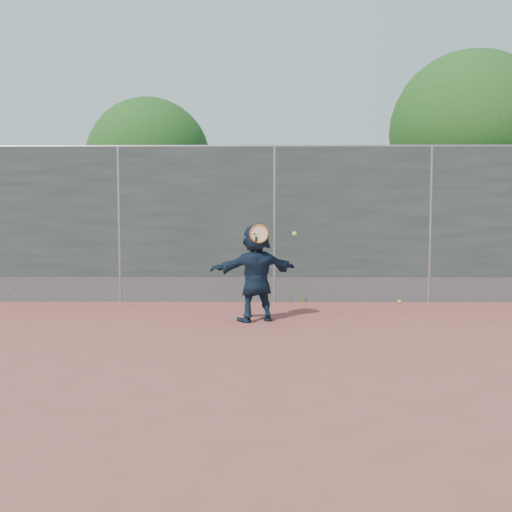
{
  "coord_description": "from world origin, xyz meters",
  "views": [
    {
      "loc": [
        -0.25,
        -7.5,
        1.7
      ],
      "look_at": [
        -0.34,
        1.51,
        1.04
      ],
      "focal_mm": 40.0,
      "sensor_mm": 36.0,
      "label": 1
    }
  ],
  "objects": [
    {
      "name": "weed_clump",
      "position": [
        0.29,
        3.38,
        0.13
      ],
      "size": [
        0.68,
        0.07,
        0.3
      ],
      "color": "#387226",
      "rests_on": "ground"
    },
    {
      "name": "tree_right",
      "position": [
        4.68,
        5.75,
        3.49
      ],
      "size": [
        3.78,
        3.6,
        5.39
      ],
      "color": "#382314",
      "rests_on": "ground"
    },
    {
      "name": "player",
      "position": [
        -0.34,
        1.51,
        0.78
      ],
      "size": [
        1.52,
        0.97,
        1.56
      ],
      "primitive_type": "imported",
      "rotation": [
        0.0,
        0.0,
        3.52
      ],
      "color": "#142439",
      "rests_on": "ground"
    },
    {
      "name": "ball_ground",
      "position": [
        2.4,
        3.35,
        0.03
      ],
      "size": [
        0.07,
        0.07,
        0.07
      ],
      "primitive_type": "sphere",
      "color": "#D5FB37",
      "rests_on": "ground"
    },
    {
      "name": "swing_action",
      "position": [
        -0.23,
        1.32,
        1.38
      ],
      "size": [
        0.73,
        0.13,
        0.51
      ],
      "color": "#CD6713",
      "rests_on": "ground"
    },
    {
      "name": "ground",
      "position": [
        0.0,
        0.0,
        0.0
      ],
      "size": [
        80.0,
        80.0,
        0.0
      ],
      "primitive_type": "plane",
      "color": "#9E4C42",
      "rests_on": "ground"
    },
    {
      "name": "fence",
      "position": [
        -0.0,
        3.5,
        1.58
      ],
      "size": [
        20.0,
        0.06,
        3.03
      ],
      "color": "#38423D",
      "rests_on": "ground"
    },
    {
      "name": "tree_left",
      "position": [
        -2.85,
        6.55,
        2.94
      ],
      "size": [
        3.15,
        3.0,
        4.53
      ],
      "color": "#382314",
      "rests_on": "ground"
    }
  ]
}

